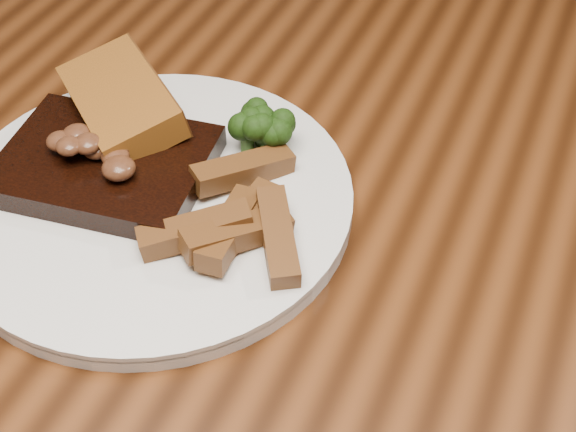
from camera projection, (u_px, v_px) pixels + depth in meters
name	position (u px, v px, depth m)	size (l,w,h in m)	color
dining_table	(292.00, 308.00, 0.68)	(1.60, 0.90, 0.75)	#542A10
chair_far	(524.00, 85.00, 1.14)	(0.52, 0.52, 0.94)	black
plate	(154.00, 201.00, 0.63)	(0.31, 0.31, 0.01)	white
steak	(106.00, 166.00, 0.63)	(0.16, 0.12, 0.02)	black
steak_bone	(67.00, 215.00, 0.60)	(0.13, 0.01, 0.02)	beige
mushroom_pile	(96.00, 143.00, 0.61)	(0.07, 0.07, 0.03)	brown
garlic_bread	(125.00, 121.00, 0.67)	(0.12, 0.07, 0.03)	#9C511C
potato_wedges	(219.00, 219.00, 0.59)	(0.11, 0.11, 0.02)	brown
broccoli_cluster	(257.00, 143.00, 0.64)	(0.06, 0.06, 0.04)	#1A3C0D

